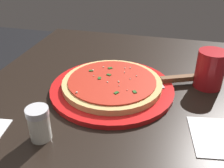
{
  "coord_description": "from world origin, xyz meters",
  "views": [
    {
      "loc": [
        0.54,
        0.15,
        1.13
      ],
      "look_at": [
        -0.04,
        0.01,
        0.79
      ],
      "focal_mm": 41.39,
      "sensor_mm": 36.0,
      "label": 1
    }
  ],
  "objects": [
    {
      "name": "pizza",
      "position": [
        -0.04,
        0.01,
        0.79
      ],
      "size": [
        0.27,
        0.27,
        0.02
      ],
      "color": "#DBB26B",
      "rests_on": "serving_plate"
    },
    {
      "name": "pizza_server",
      "position": [
        -0.1,
        0.16,
        0.78
      ],
      "size": [
        0.13,
        0.22,
        0.01
      ],
      "color": "silver",
      "rests_on": "serving_plate"
    },
    {
      "name": "cup_tall_drink",
      "position": [
        -0.12,
        0.26,
        0.82
      ],
      "size": [
        0.08,
        0.08,
        0.1
      ],
      "primitive_type": "cylinder",
      "color": "#B2191E",
      "rests_on": "restaurant_table"
    },
    {
      "name": "napkin_loose_left",
      "position": [
        0.09,
        0.28,
        0.77
      ],
      "size": [
        0.14,
        0.14,
        0.0
      ],
      "primitive_type": "cube",
      "rotation": [
        0.0,
        0.0,
        0.15
      ],
      "color": "white",
      "rests_on": "restaurant_table"
    },
    {
      "name": "parmesan_shaker",
      "position": [
        0.18,
        -0.09,
        0.8
      ],
      "size": [
        0.05,
        0.05,
        0.07
      ],
      "color": "silver",
      "rests_on": "restaurant_table"
    },
    {
      "name": "serving_plate",
      "position": [
        -0.04,
        0.01,
        0.77
      ],
      "size": [
        0.33,
        0.33,
        0.01
      ],
      "primitive_type": "cylinder",
      "color": "red",
      "rests_on": "restaurant_table"
    },
    {
      "name": "restaurant_table",
      "position": [
        0.0,
        0.0,
        0.61
      ],
      "size": [
        0.98,
        0.72,
        0.77
      ],
      "color": "black",
      "rests_on": "ground_plane"
    }
  ]
}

